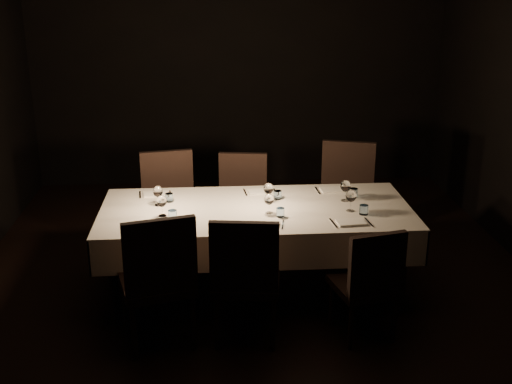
{
  "coord_description": "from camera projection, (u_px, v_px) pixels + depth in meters",
  "views": [
    {
      "loc": [
        -0.35,
        -4.86,
        2.61
      ],
      "look_at": [
        0.0,
        0.0,
        0.9
      ],
      "focal_mm": 45.0,
      "sensor_mm": 36.0,
      "label": 1
    }
  ],
  "objects": [
    {
      "name": "place_setting_near_left",
      "position": [
        162.0,
        212.0,
        4.93
      ],
      "size": [
        0.31,
        0.4,
        0.17
      ],
      "rotation": [
        0.0,
        0.0,
        -0.09
      ],
      "color": "white",
      "rests_on": "dining_table"
    },
    {
      "name": "room",
      "position": [
        256.0,
        119.0,
        4.96
      ],
      "size": [
        5.01,
        6.01,
        3.01
      ],
      "color": "black",
      "rests_on": "ground"
    },
    {
      "name": "chair_near_center",
      "position": [
        245.0,
        274.0,
        4.56
      ],
      "size": [
        0.53,
        0.53,
        1.0
      ],
      "rotation": [
        0.0,
        0.0,
        3.02
      ],
      "color": "black",
      "rests_on": "ground"
    },
    {
      "name": "place_setting_far_center",
      "position": [
        268.0,
        191.0,
        5.4
      ],
      "size": [
        0.31,
        0.4,
        0.17
      ],
      "rotation": [
        0.0,
        0.0,
        0.09
      ],
      "color": "white",
      "rests_on": "dining_table"
    },
    {
      "name": "place_setting_far_right",
      "position": [
        344.0,
        189.0,
        5.44
      ],
      "size": [
        0.33,
        0.4,
        0.18
      ],
      "rotation": [
        0.0,
        0.0,
        0.05
      ],
      "color": "white",
      "rests_on": "dining_table"
    },
    {
      "name": "dining_table",
      "position": [
        256.0,
        217.0,
        5.23
      ],
      "size": [
        2.52,
        1.12,
        0.76
      ],
      "color": "black",
      "rests_on": "ground"
    },
    {
      "name": "chair_near_left",
      "position": [
        158.0,
        276.0,
        4.49
      ],
      "size": [
        0.61,
        0.61,
        1.04
      ],
      "rotation": [
        0.0,
        0.0,
        3.4
      ],
      "color": "black",
      "rests_on": "ground"
    },
    {
      "name": "chair_far_center",
      "position": [
        242.0,
        200.0,
        6.08
      ],
      "size": [
        0.52,
        0.52,
        0.95
      ],
      "rotation": [
        0.0,
        0.0,
        -0.14
      ],
      "color": "black",
      "rests_on": "ground"
    },
    {
      "name": "place_setting_far_left",
      "position": [
        160.0,
        194.0,
        5.34
      ],
      "size": [
        0.31,
        0.39,
        0.17
      ],
      "rotation": [
        0.0,
        0.0,
        0.11
      ],
      "color": "white",
      "rests_on": "dining_table"
    },
    {
      "name": "chair_near_right",
      "position": [
        369.0,
        279.0,
        4.6
      ],
      "size": [
        0.51,
        0.51,
        0.88
      ],
      "rotation": [
        0.0,
        0.0,
        3.37
      ],
      "color": "black",
      "rests_on": "ground"
    },
    {
      "name": "place_setting_near_center",
      "position": [
        271.0,
        210.0,
        4.99
      ],
      "size": [
        0.31,
        0.39,
        0.16
      ],
      "rotation": [
        0.0,
        0.0,
        -0.16
      ],
      "color": "white",
      "rests_on": "dining_table"
    },
    {
      "name": "chair_far_right",
      "position": [
        346.0,
        194.0,
        6.11
      ],
      "size": [
        0.62,
        0.62,
        1.05
      ],
      "rotation": [
        0.0,
        0.0,
        -0.28
      ],
      "color": "black",
      "rests_on": "ground"
    },
    {
      "name": "place_setting_near_right",
      "position": [
        354.0,
        207.0,
        5.03
      ],
      "size": [
        0.33,
        0.4,
        0.18
      ],
      "rotation": [
        0.0,
        0.0,
        0.11
      ],
      "color": "white",
      "rests_on": "dining_table"
    },
    {
      "name": "chair_far_left",
      "position": [
        170.0,
        202.0,
        5.94
      ],
      "size": [
        0.56,
        0.56,
        1.01
      ],
      "rotation": [
        0.0,
        0.0,
        0.18
      ],
      "color": "black",
      "rests_on": "ground"
    }
  ]
}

